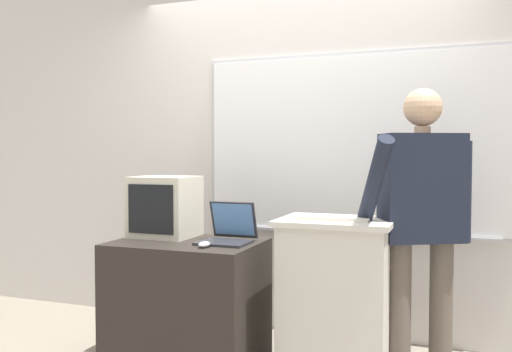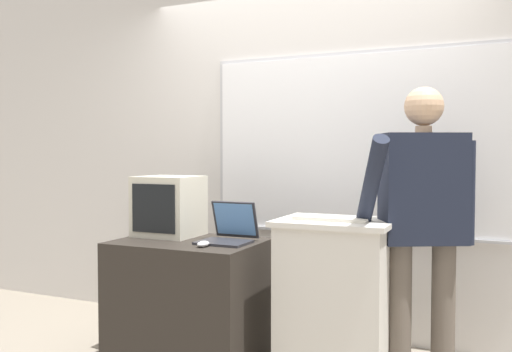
{
  "view_description": "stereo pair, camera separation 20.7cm",
  "coord_description": "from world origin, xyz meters",
  "px_view_note": "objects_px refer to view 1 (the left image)",
  "views": [
    {
      "loc": [
        1.08,
        -2.57,
        1.31
      ],
      "look_at": [
        -0.04,
        0.43,
        1.18
      ],
      "focal_mm": 38.0,
      "sensor_mm": 36.0,
      "label": 1
    },
    {
      "loc": [
        1.27,
        -2.49,
        1.31
      ],
      "look_at": [
        -0.04,
        0.43,
        1.18
      ],
      "focal_mm": 38.0,
      "sensor_mm": 36.0,
      "label": 2
    }
  ],
  "objects_px": {
    "lectern_podium": "(336,300)",
    "crt_monitor": "(165,207)",
    "laptop": "(228,231)",
    "person_presenter": "(421,213)",
    "side_desk": "(188,304)",
    "computer_mouse_by_laptop": "(204,244)",
    "wireless_keyboard": "(332,218)"
  },
  "relations": [
    {
      "from": "wireless_keyboard",
      "to": "crt_monitor",
      "type": "height_order",
      "value": "crt_monitor"
    },
    {
      "from": "lectern_podium",
      "to": "person_presenter",
      "type": "height_order",
      "value": "person_presenter"
    },
    {
      "from": "wireless_keyboard",
      "to": "crt_monitor",
      "type": "bearing_deg",
      "value": 175.64
    },
    {
      "from": "person_presenter",
      "to": "computer_mouse_by_laptop",
      "type": "height_order",
      "value": "person_presenter"
    },
    {
      "from": "lectern_podium",
      "to": "laptop",
      "type": "bearing_deg",
      "value": -176.47
    },
    {
      "from": "crt_monitor",
      "to": "lectern_podium",
      "type": "bearing_deg",
      "value": -1.07
    },
    {
      "from": "person_presenter",
      "to": "side_desk",
      "type": "bearing_deg",
      "value": 163.09
    },
    {
      "from": "person_presenter",
      "to": "laptop",
      "type": "xyz_separation_m",
      "value": [
        -1.11,
        -0.18,
        -0.14
      ]
    },
    {
      "from": "computer_mouse_by_laptop",
      "to": "crt_monitor",
      "type": "relative_size",
      "value": 0.26
    },
    {
      "from": "side_desk",
      "to": "wireless_keyboard",
      "type": "relative_size",
      "value": 2.15
    },
    {
      "from": "person_presenter",
      "to": "lectern_podium",
      "type": "bearing_deg",
      "value": 170.03
    },
    {
      "from": "lectern_podium",
      "to": "computer_mouse_by_laptop",
      "type": "xyz_separation_m",
      "value": [
        -0.71,
        -0.26,
        0.32
      ]
    },
    {
      "from": "laptop",
      "to": "person_presenter",
      "type": "bearing_deg",
      "value": 9.1
    },
    {
      "from": "lectern_podium",
      "to": "crt_monitor",
      "type": "distance_m",
      "value": 1.23
    },
    {
      "from": "computer_mouse_by_laptop",
      "to": "crt_monitor",
      "type": "distance_m",
      "value": 0.53
    },
    {
      "from": "side_desk",
      "to": "crt_monitor",
      "type": "bearing_deg",
      "value": 151.84
    },
    {
      "from": "lectern_podium",
      "to": "crt_monitor",
      "type": "height_order",
      "value": "crt_monitor"
    },
    {
      "from": "computer_mouse_by_laptop",
      "to": "lectern_podium",
      "type": "bearing_deg",
      "value": 20.21
    },
    {
      "from": "side_desk",
      "to": "laptop",
      "type": "xyz_separation_m",
      "value": [
        0.25,
        0.06,
        0.45
      ]
    },
    {
      "from": "laptop",
      "to": "wireless_keyboard",
      "type": "relative_size",
      "value": 0.76
    },
    {
      "from": "laptop",
      "to": "crt_monitor",
      "type": "distance_m",
      "value": 0.49
    },
    {
      "from": "side_desk",
      "to": "person_presenter",
      "type": "relative_size",
      "value": 0.53
    },
    {
      "from": "lectern_podium",
      "to": "side_desk",
      "type": "height_order",
      "value": "lectern_podium"
    },
    {
      "from": "lectern_podium",
      "to": "computer_mouse_by_laptop",
      "type": "distance_m",
      "value": 0.82
    },
    {
      "from": "lectern_podium",
      "to": "wireless_keyboard",
      "type": "distance_m",
      "value": 0.48
    },
    {
      "from": "lectern_podium",
      "to": "side_desk",
      "type": "relative_size",
      "value": 1.06
    },
    {
      "from": "laptop",
      "to": "wireless_keyboard",
      "type": "height_order",
      "value": "laptop"
    },
    {
      "from": "computer_mouse_by_laptop",
      "to": "crt_monitor",
      "type": "xyz_separation_m",
      "value": [
        -0.42,
        0.28,
        0.18
      ]
    },
    {
      "from": "lectern_podium",
      "to": "laptop",
      "type": "height_order",
      "value": "laptop"
    },
    {
      "from": "crt_monitor",
      "to": "side_desk",
      "type": "bearing_deg",
      "value": -28.16
    },
    {
      "from": "person_presenter",
      "to": "crt_monitor",
      "type": "relative_size",
      "value": 4.3
    },
    {
      "from": "laptop",
      "to": "side_desk",
      "type": "bearing_deg",
      "value": -167.05
    }
  ]
}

